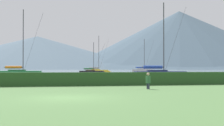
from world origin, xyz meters
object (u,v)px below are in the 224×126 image
sailboat_slip_4 (92,72)px  sailboat_slip_1 (143,70)px  sailboat_slip_7 (160,74)px  sailboat_slip_0 (20,73)px  person_seated_viewer (148,80)px  sailboat_slip_2 (97,71)px

sailboat_slip_4 → sailboat_slip_1: bearing=68.9°
sailboat_slip_1 → sailboat_slip_7: size_ratio=1.09×
sailboat_slip_0 → sailboat_slip_7: sailboat_slip_0 is taller
sailboat_slip_4 → person_seated_viewer: bearing=-77.2°
sailboat_slip_1 → sailboat_slip_4: bearing=-106.2°
sailboat_slip_1 → person_seated_viewer: size_ratio=9.56×
sailboat_slip_0 → sailboat_slip_2: (17.69, 35.00, -0.05)m
sailboat_slip_2 → sailboat_slip_7: bearing=-81.1°
sailboat_slip_0 → person_seated_viewer: sailboat_slip_0 is taller
sailboat_slip_2 → sailboat_slip_4: (-3.19, -14.92, -0.09)m
sailboat_slip_4 → sailboat_slip_7: (6.30, -32.24, 0.14)m
sailboat_slip_4 → sailboat_slip_7: size_ratio=0.72×
sailboat_slip_1 → person_seated_viewer: bearing=-86.5°
sailboat_slip_1 → person_seated_viewer: 84.97m
sailboat_slip_4 → sailboat_slip_0: bearing=-111.6°
sailboat_slip_2 → sailboat_slip_7: sailboat_slip_2 is taller
sailboat_slip_2 → sailboat_slip_1: bearing=45.3°
sailboat_slip_1 → sailboat_slip_2: sailboat_slip_1 is taller
sailboat_slip_0 → sailboat_slip_4: bearing=60.3°
sailboat_slip_1 → sailboat_slip_7: bearing=-84.6°
sailboat_slip_4 → sailboat_slip_7: sailboat_slip_7 is taller
sailboat_slip_2 → sailboat_slip_7: 47.26m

